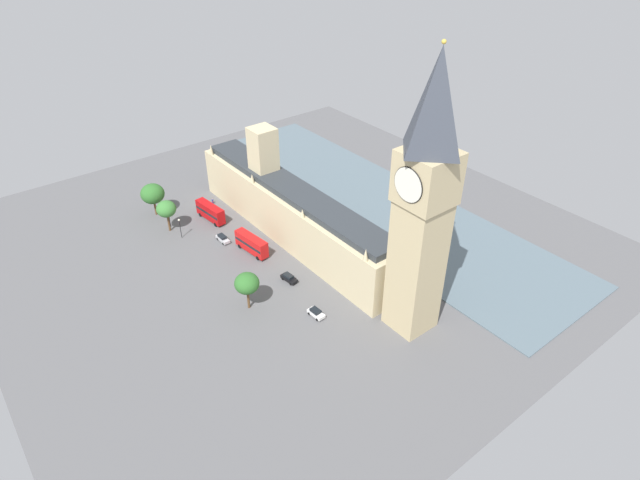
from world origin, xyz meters
The scene contains 15 objects.
ground_plane centered at (0.00, 0.00, 0.00)m, with size 143.22×143.22×0.00m, color #565659.
river_thames centered at (-30.92, 0.00, 0.12)m, with size 35.77×128.90×0.25m, color slate.
parliament_building centered at (-1.99, -1.03, 7.74)m, with size 11.43×73.22×26.45m.
clock_tower centered at (-1.70, 42.39, 30.43)m, with size 9.60×9.60×58.80m.
double_decker_bus_midblock centered at (11.32, -21.34, 2.63)m, with size 3.64×10.71×4.75m.
car_silver_kerbside centered at (14.15, -9.88, 0.89)m, with size 1.88×4.64×1.74m.
double_decker_bus_far_end centered at (10.71, -0.90, 2.63)m, with size 3.69×10.72×4.75m.
car_black_opposite_hall centered at (10.21, 14.62, 0.89)m, with size 2.25×4.56×1.74m.
car_white_leading centered at (12.73, 28.34, 0.89)m, with size 2.17×4.22×1.74m.
pedestrian_corner centered at (6.60, -29.12, 0.76)m, with size 0.53×0.63×1.69m.
plane_tree_trailing centered at (22.72, 16.91, 6.79)m, with size 5.47×5.47×9.16m.
plane_tree_by_river_gate centered at (22.20, -33.64, 6.65)m, with size 6.56×6.56×9.46m.
plane_tree_under_trees centered at (22.83, -23.35, 6.76)m, with size 5.23×5.23×9.04m.
street_lamp_near_tower centered at (21.85, -25.07, 4.14)m, with size 0.56×0.56×5.87m.
street_lamp_slot_10 centered at (21.88, -18.21, 4.06)m, with size 0.56×0.56×5.74m.
Camera 1 is at (66.30, 97.99, 79.12)m, focal length 30.10 mm.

